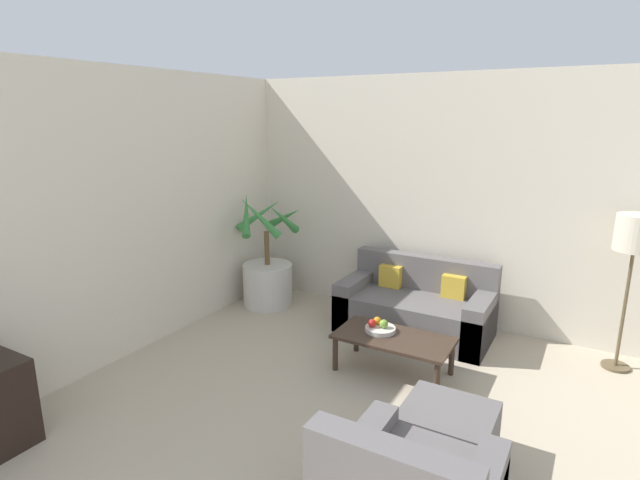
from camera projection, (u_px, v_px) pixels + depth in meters
wall_back at (538, 209)px, 4.98m from camera, size 8.15×0.06×2.70m
wall_left at (21, 237)px, 3.84m from camera, size 0.06×8.03×2.70m
potted_palm at (268, 275)px, 6.06m from camera, size 0.82×0.80×1.39m
sofa_loveseat at (415, 308)px, 5.30m from camera, size 1.57×0.78×0.78m
floor_lamp at (635, 240)px, 4.31m from camera, size 0.34×0.34×1.44m
coffee_table at (394, 341)px, 4.45m from camera, size 1.03×0.53×0.35m
fruit_bowl at (380, 329)px, 4.55m from camera, size 0.28×0.28×0.04m
apple_red at (372, 323)px, 4.54m from camera, size 0.08×0.08×0.08m
apple_green at (384, 324)px, 4.52m from camera, size 0.08×0.08×0.08m
orange_fruit at (377, 321)px, 4.60m from camera, size 0.07×0.07×0.07m
ottoman at (447, 434)px, 3.34m from camera, size 0.59×0.54×0.37m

